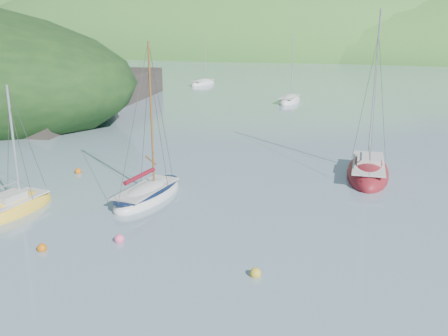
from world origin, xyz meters
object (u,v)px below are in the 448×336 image
(distant_sloop_a, at_px, (290,101))
(distant_sloop_c, at_px, (203,84))
(sloop_red, at_px, (368,172))
(sailboat_yellow, at_px, (12,209))
(daysailer_white, at_px, (148,195))

(distant_sloop_a, bearing_deg, distant_sloop_c, 142.41)
(sloop_red, height_order, distant_sloop_c, sloop_red)
(sailboat_yellow, bearing_deg, distant_sloop_c, 105.38)
(sailboat_yellow, xyz_separation_m, distant_sloop_c, (-12.84, 57.87, -0.01))
(sailboat_yellow, relative_size, distant_sloop_c, 0.82)
(daysailer_white, height_order, distant_sloop_a, daysailer_white)
(distant_sloop_a, height_order, distant_sloop_c, distant_sloop_a)
(sloop_red, distance_m, sailboat_yellow, 22.12)
(daysailer_white, xyz_separation_m, sailboat_yellow, (-5.81, -4.52, -0.04))
(sloop_red, relative_size, sailboat_yellow, 1.57)
(sloop_red, height_order, sailboat_yellow, sloop_red)
(daysailer_white, distance_m, sailboat_yellow, 7.36)
(distant_sloop_a, bearing_deg, sloop_red, -67.22)
(sailboat_yellow, bearing_deg, distant_sloop_a, 86.10)
(sloop_red, bearing_deg, daysailer_white, -146.77)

